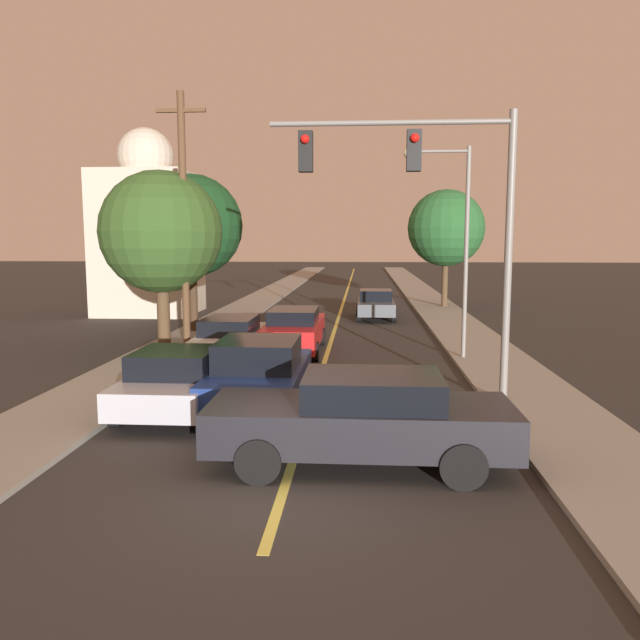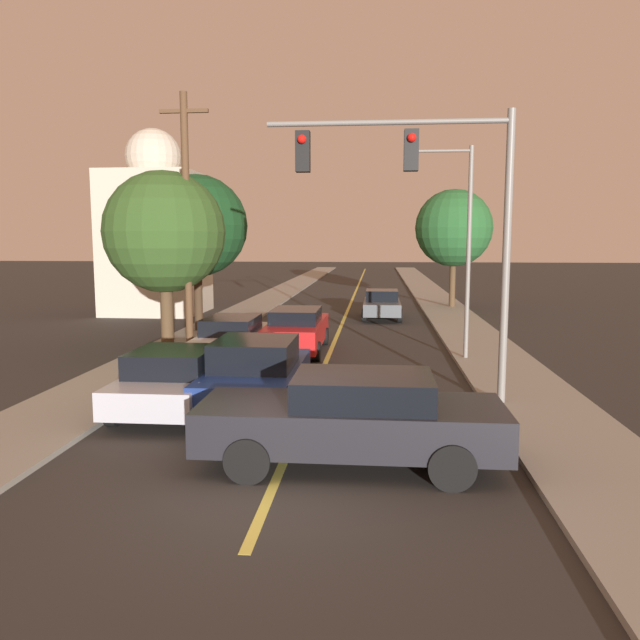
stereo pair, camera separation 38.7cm
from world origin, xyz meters
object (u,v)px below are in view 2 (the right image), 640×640
car_near_lane_front (256,373)px  car_crossing_right (353,418)px  utility_pole_left (187,220)px  domed_building_left (156,233)px  streetlamp_right (453,221)px  car_outer_lane_front (175,379)px  car_far_oncoming (382,304)px  tree_left_near (197,226)px  car_near_lane_second (297,330)px  car_outer_lane_second (233,339)px  tree_left_far (164,232)px  traffic_signal_mast (430,195)px  tree_right_near (454,228)px

car_near_lane_front → car_crossing_right: 4.18m
utility_pole_left → domed_building_left: size_ratio=0.89×
car_near_lane_front → streetlamp_right: streetlamp_right is taller
car_outer_lane_front → car_far_oncoming: size_ratio=1.03×
car_outer_lane_front → streetlamp_right: streetlamp_right is taller
car_far_oncoming → car_near_lane_front: bearing=79.9°
tree_left_near → car_near_lane_second: bearing=-41.6°
car_outer_lane_front → tree_left_near: 12.49m
car_outer_lane_second → car_crossing_right: car_crossing_right is taller
car_far_oncoming → tree_left_far: size_ratio=0.68×
car_crossing_right → streetlamp_right: (2.68, 9.57, 3.55)m
car_near_lane_front → streetlamp_right: bearing=50.6°
car_far_oncoming → utility_pole_left: (-6.46, -10.11, 3.76)m
car_near_lane_second → traffic_signal_mast: bearing=-59.5°
streetlamp_right → tree_right_near: (1.87, 15.39, 0.07)m
tree_right_near → streetlamp_right: bearing=-96.9°
car_outer_lane_front → utility_pole_left: (-1.73, 6.79, 3.75)m
car_outer_lane_second → car_near_lane_front: bearing=-71.4°
car_outer_lane_second → tree_right_near: bearing=61.9°
car_near_lane_front → streetlamp_right: size_ratio=0.70×
car_outer_lane_front → domed_building_left: domed_building_left is taller
car_outer_lane_second → tree_right_near: (8.66, 16.21, 3.71)m
traffic_signal_mast → tree_left_near: size_ratio=1.03×
car_far_oncoming → utility_pole_left: utility_pole_left is taller
streetlamp_right → tree_left_near: size_ratio=1.04×
car_outer_lane_second → streetlamp_right: bearing=6.9°
car_outer_lane_front → streetlamp_right: size_ratio=0.64×
tree_left_far → tree_right_near: 18.45m
car_outer_lane_second → car_crossing_right: bearing=-64.8°
streetlamp_right → tree_left_far: streetlamp_right is taller
car_crossing_right → tree_right_near: 25.63m
car_near_lane_second → tree_left_near: tree_left_near is taller
car_outer_lane_second → streetlamp_right: (6.79, 0.82, 3.65)m
car_near_lane_second → tree_left_near: bearing=138.4°
tree_right_near → traffic_signal_mast: bearing=-98.3°
car_outer_lane_second → utility_pole_left: (-1.73, 1.14, 3.73)m
traffic_signal_mast → tree_left_far: size_ratio=1.09×
car_far_oncoming → streetlamp_right: streetlamp_right is taller
utility_pole_left → tree_left_far: utility_pole_left is taller
car_far_oncoming → domed_building_left: bearing=-7.3°
traffic_signal_mast → tree_right_near: size_ratio=1.01×
tree_left_far → domed_building_left: domed_building_left is taller
car_far_oncoming → tree_left_far: 12.57m
car_near_lane_front → car_outer_lane_front: 1.82m
traffic_signal_mast → tree_left_far: (-8.30, 6.33, -0.74)m
car_outer_lane_front → car_far_oncoming: car_outer_lane_front is taller
tree_right_near → car_outer_lane_front: bearing=-111.6°
car_far_oncoming → traffic_signal_mast: traffic_signal_mast is taller
car_near_lane_second → traffic_signal_mast: traffic_signal_mast is taller
streetlamp_right → tree_right_near: size_ratio=1.01×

